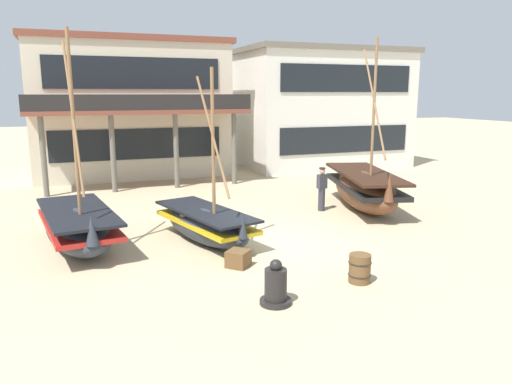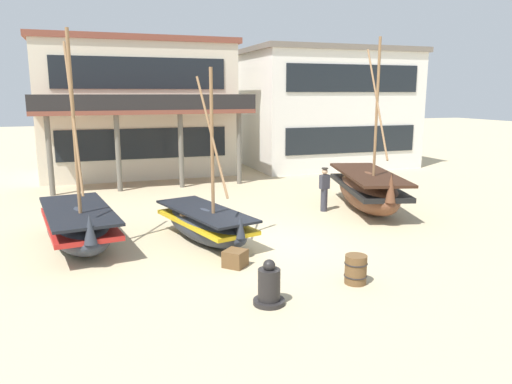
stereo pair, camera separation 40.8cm
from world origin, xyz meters
name	(u,v)px [view 2 (the right image)]	position (x,y,z in m)	size (l,w,h in m)	color
ground_plane	(267,244)	(0.00, 0.00, 0.00)	(120.00, 120.00, 0.00)	tan
fishing_boat_near_left	(79,225)	(-5.33, 1.63, 0.64)	(2.40, 4.85, 6.16)	#2D333D
fishing_boat_centre_large	(368,189)	(5.23, 2.83, 0.80)	(3.23, 5.79, 6.41)	brown
fishing_boat_far_right	(205,223)	(-1.69, 0.85, 0.56)	(2.44, 4.38, 5.17)	#2D333D
fisherman_by_hull	(324,190)	(3.52, 3.15, 0.83)	(0.39, 0.27, 1.68)	#33333D
capstan_winch	(269,287)	(-1.46, -4.04, 0.40)	(0.69, 0.69, 1.01)	black
wooden_barrel	(356,269)	(0.90, -3.63, 0.35)	(0.56, 0.56, 0.70)	brown
cargo_crate	(235,258)	(-1.48, -1.58, 0.22)	(0.53, 0.53, 0.44)	brown
harbor_building_main	(137,108)	(-2.17, 14.72, 3.66)	(10.54, 8.23, 7.31)	beige
harbor_building_annex	(326,108)	(9.30, 14.41, 3.56)	(10.13, 6.89, 7.09)	white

